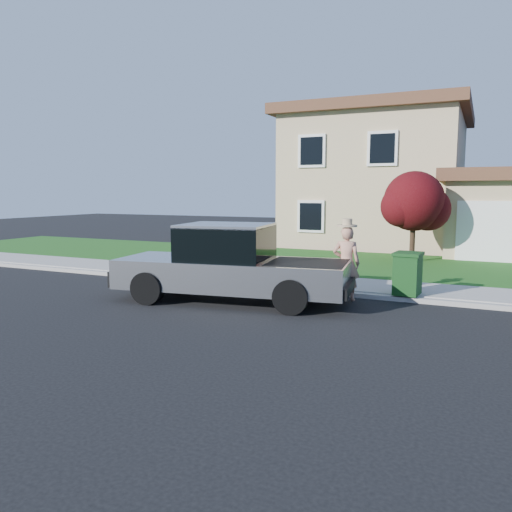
# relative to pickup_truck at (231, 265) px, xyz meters

# --- Properties ---
(ground) EXTENTS (80.00, 80.00, 0.00)m
(ground) POSITION_rel_pickup_truck_xyz_m (0.53, -1.14, -0.91)
(ground) COLOR black
(ground) RESTS_ON ground
(curb) EXTENTS (40.00, 0.20, 0.12)m
(curb) POSITION_rel_pickup_truck_xyz_m (1.53, 1.76, -0.85)
(curb) COLOR gray
(curb) RESTS_ON ground
(sidewalk) EXTENTS (40.00, 2.00, 0.15)m
(sidewalk) POSITION_rel_pickup_truck_xyz_m (1.53, 2.86, -0.83)
(sidewalk) COLOR gray
(sidewalk) RESTS_ON ground
(lawn) EXTENTS (40.00, 7.00, 0.10)m
(lawn) POSITION_rel_pickup_truck_xyz_m (1.53, 7.36, -0.86)
(lawn) COLOR #144212
(lawn) RESTS_ON ground
(house) EXTENTS (14.00, 11.30, 6.85)m
(house) POSITION_rel_pickup_truck_xyz_m (1.84, 15.24, 2.26)
(house) COLOR tan
(house) RESTS_ON ground
(pickup_truck) EXTENTS (6.13, 2.79, 1.94)m
(pickup_truck) POSITION_rel_pickup_truck_xyz_m (0.00, 0.00, 0.00)
(pickup_truck) COLOR black
(pickup_truck) RESTS_ON ground
(woman) EXTENTS (0.74, 0.54, 2.07)m
(woman) POSITION_rel_pickup_truck_xyz_m (2.59, 1.31, 0.07)
(woman) COLOR tan
(woman) RESTS_ON ground
(ornamental_tree) EXTENTS (2.48, 2.24, 3.41)m
(ornamental_tree) POSITION_rel_pickup_truck_xyz_m (3.31, 8.59, 1.37)
(ornamental_tree) COLOR black
(ornamental_tree) RESTS_ON lawn
(trash_bin) EXTENTS (0.72, 0.81, 1.07)m
(trash_bin) POSITION_rel_pickup_truck_xyz_m (4.01, 1.96, -0.21)
(trash_bin) COLOR #0F3711
(trash_bin) RESTS_ON sidewalk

